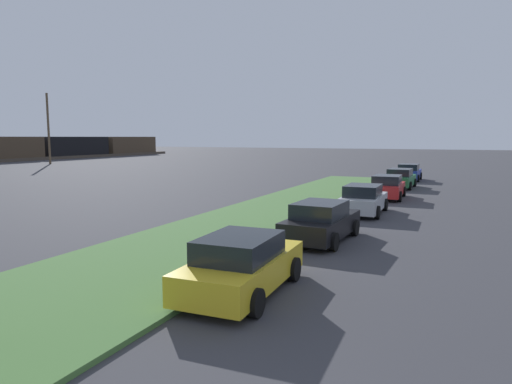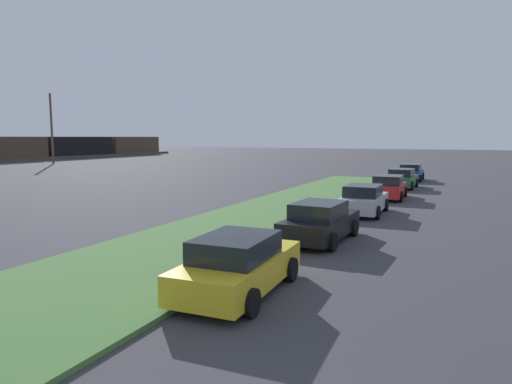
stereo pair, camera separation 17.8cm
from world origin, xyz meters
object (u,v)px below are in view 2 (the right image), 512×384
parked_car_green (402,179)px  parked_car_black (320,222)px  parked_car_blue (411,172)px  distant_utility_pole (52,129)px  parked_car_silver (363,200)px  parked_car_red (388,187)px  parked_car_yellow (238,265)px

parked_car_green → parked_car_black: bearing=-179.4°
parked_car_blue → distant_utility_pole: bearing=84.1°
parked_car_black → distant_utility_pole: 58.38m
parked_car_black → parked_car_silver: size_ratio=1.01×
parked_car_silver → distant_utility_pole: distant_utility_pole is taller
parked_car_silver → distant_utility_pole: 55.30m
parked_car_black → parked_car_green: 19.67m
parked_car_blue → distant_utility_pole: 49.95m
parked_car_black → parked_car_green: bearing=1.5°
parked_car_silver → parked_car_red: 6.43m
parked_car_silver → parked_car_red: (6.43, -0.21, 0.00)m
parked_car_silver → parked_car_blue: 19.58m
parked_car_black → parked_car_red: 13.13m
parked_car_silver → parked_car_black: bearing=177.1°
parked_car_yellow → parked_car_silver: bearing=-3.7°
distant_utility_pole → parked_car_yellow: bearing=-127.4°
parked_car_green → parked_car_blue: bearing=2.3°
distant_utility_pole → parked_car_green: bearing=-103.0°
parked_car_yellow → parked_car_silver: size_ratio=1.01×
parked_car_red → parked_car_blue: size_ratio=1.01×
parked_car_black → parked_car_red: (13.12, -0.42, 0.00)m
distant_utility_pole → parked_car_blue: bearing=-95.6°
parked_car_red → distant_utility_pole: bearing=68.4°
parked_car_red → parked_car_green: bearing=-1.5°
parked_car_yellow → parked_car_red: same height
parked_car_green → parked_car_silver: bearing=-179.1°
parked_car_black → parked_car_silver: 6.70m
parked_car_red → parked_car_yellow: bearing=176.7°
parked_car_silver → distant_utility_pole: (24.46, 49.41, 4.28)m
parked_car_silver → parked_car_red: same height
parked_car_yellow → parked_car_black: size_ratio=1.00×
parked_car_yellow → parked_car_red: size_ratio=1.00×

